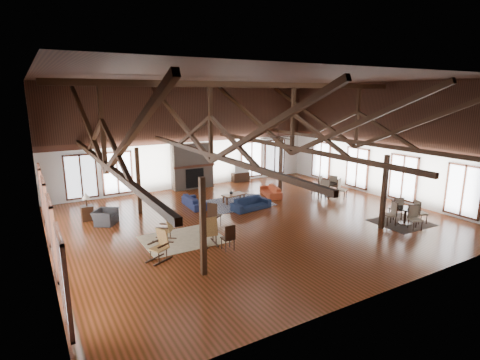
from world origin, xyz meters
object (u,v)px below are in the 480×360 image
sofa_navy_front (251,204)px  cafe_table_far (329,187)px  tv_console (241,177)px  coffee_table (234,195)px  cafe_table_near (405,213)px  armchair (105,217)px  sofa_orange (271,191)px  sofa_navy_left (195,202)px

sofa_navy_front → cafe_table_far: 4.90m
sofa_navy_front → tv_console: 5.93m
coffee_table → cafe_table_near: 7.97m
cafe_table_far → tv_console: bearing=113.2°
armchair → tv_console: size_ratio=0.86×
coffee_table → tv_console: (2.72, 3.97, -0.12)m
sofa_orange → tv_console: tv_console is taller
sofa_navy_left → sofa_orange: (4.36, -0.22, -0.00)m
cafe_table_near → coffee_table: bearing=126.2°
cafe_table_near → tv_console: size_ratio=1.72×
sofa_navy_left → sofa_orange: sofa_navy_left is taller
sofa_navy_front → coffee_table: size_ratio=1.53×
armchair → cafe_table_far: bearing=-61.9°
cafe_table_far → sofa_navy_left: bearing=165.4°
sofa_navy_front → sofa_orange: (2.20, 1.52, -0.02)m
sofa_orange → armchair: bearing=-72.3°
sofa_navy_front → coffee_table: 1.40m
armchair → tv_console: bearing=-30.5°
coffee_table → tv_console: bearing=44.4°
sofa_orange → cafe_table_near: bearing=36.1°
sofa_navy_left → armchair: bearing=97.8°
sofa_navy_left → cafe_table_far: size_ratio=0.94×
sofa_navy_left → sofa_orange: size_ratio=1.01×
sofa_navy_front → sofa_navy_left: 2.77m
sofa_navy_left → sofa_navy_front: bearing=-126.2°
cafe_table_far → armchair: bearing=172.8°
sofa_navy_front → cafe_table_near: cafe_table_near is taller
sofa_navy_left → sofa_orange: bearing=-90.3°
sofa_navy_front → cafe_table_far: bearing=-8.8°
armchair → cafe_table_near: 12.70m
coffee_table → cafe_table_near: cafe_table_near is taller
sofa_navy_left → cafe_table_far: cafe_table_far is taller
sofa_navy_left → armchair: armchair is taller
coffee_table → armchair: 6.27m
tv_console → armchair: bearing=-155.9°
sofa_navy_front → cafe_table_near: 6.79m
coffee_table → cafe_table_near: bearing=-64.9°
sofa_navy_front → sofa_orange: sofa_navy_front is taller
tv_console → cafe_table_near: bearing=-79.2°
armchair → tv_console: 9.84m
armchair → cafe_table_far: size_ratio=0.49×
sofa_orange → cafe_table_near: (2.34, -6.56, 0.23)m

